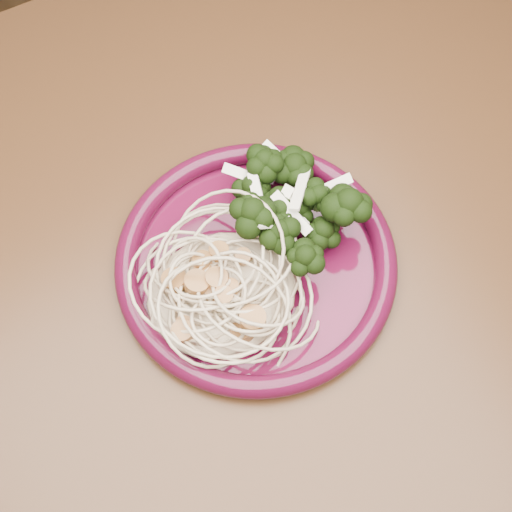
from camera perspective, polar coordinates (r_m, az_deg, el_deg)
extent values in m
plane|color=#53371C|center=(1.35, -1.90, -15.60)|extent=(3.50, 3.50, 0.00)
cube|color=#472814|center=(0.66, -3.78, -2.49)|extent=(1.20, 0.80, 0.04)
cylinder|color=#472814|center=(1.32, 11.87, 13.66)|extent=(0.06, 0.06, 0.71)
cylinder|color=#450921|center=(0.64, 0.00, -0.71)|extent=(0.31, 0.31, 0.01)
torus|color=#450C23|center=(0.63, 0.00, -0.38)|extent=(0.31, 0.31, 0.02)
ellipsoid|color=#CAB591|center=(0.61, -2.76, -2.58)|extent=(0.16, 0.15, 0.03)
ellipsoid|color=black|center=(0.63, 3.24, 3.45)|extent=(0.12, 0.16, 0.05)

